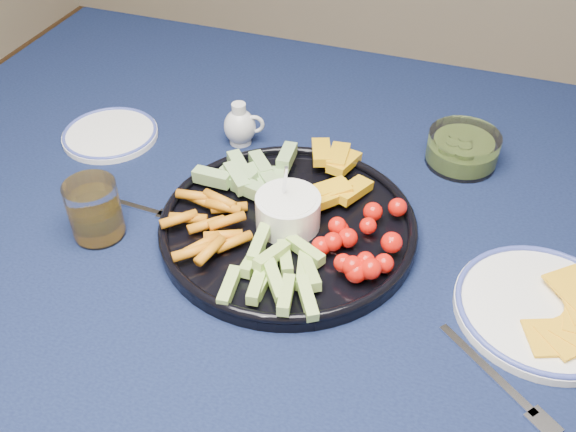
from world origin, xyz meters
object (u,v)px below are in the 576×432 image
(juice_tumbler, at_px, (95,213))
(side_plate_extra, at_px, (110,134))
(pickle_bowl, at_px, (462,150))
(crudite_platter, at_px, (287,221))
(cheese_plate, at_px, (544,307))
(creamer_pitcher, at_px, (240,126))
(dining_table, at_px, (346,249))

(juice_tumbler, height_order, side_plate_extra, juice_tumbler)
(pickle_bowl, xyz_separation_m, side_plate_extra, (-0.61, -0.14, -0.02))
(crudite_platter, xyz_separation_m, cheese_plate, (0.37, -0.04, -0.01))
(crudite_platter, xyz_separation_m, side_plate_extra, (-0.39, 0.13, -0.02))
(creamer_pitcher, height_order, pickle_bowl, creamer_pitcher)
(cheese_plate, bearing_deg, pickle_bowl, 116.28)
(side_plate_extra, bearing_deg, dining_table, -6.01)
(crudite_platter, relative_size, side_plate_extra, 2.27)
(crudite_platter, relative_size, juice_tumbler, 4.21)
(dining_table, xyz_separation_m, side_plate_extra, (-0.46, 0.05, 0.09))
(creamer_pitcher, bearing_deg, side_plate_extra, -164.12)
(dining_table, xyz_separation_m, pickle_bowl, (0.15, 0.18, 0.11))
(dining_table, distance_m, cheese_plate, 0.34)
(crudite_platter, bearing_deg, side_plate_extra, 161.09)
(crudite_platter, relative_size, creamer_pitcher, 4.90)
(dining_table, bearing_deg, side_plate_extra, 173.99)
(cheese_plate, bearing_deg, crudite_platter, 174.28)
(creamer_pitcher, relative_size, cheese_plate, 0.34)
(crudite_platter, height_order, juice_tumbler, crudite_platter)
(dining_table, relative_size, creamer_pitcher, 21.10)
(dining_table, height_order, juice_tumbler, juice_tumbler)
(creamer_pitcher, height_order, side_plate_extra, creamer_pitcher)
(dining_table, bearing_deg, creamer_pitcher, 153.88)
(cheese_plate, xyz_separation_m, side_plate_extra, (-0.76, 0.17, -0.00))
(cheese_plate, relative_size, side_plate_extra, 1.36)
(dining_table, distance_m, side_plate_extra, 0.47)
(dining_table, height_order, pickle_bowl, pickle_bowl)
(juice_tumbler, relative_size, side_plate_extra, 0.54)
(creamer_pitcher, relative_size, juice_tumbler, 0.86)
(pickle_bowl, xyz_separation_m, cheese_plate, (0.15, -0.31, -0.01))
(dining_table, height_order, crudite_platter, crudite_platter)
(crudite_platter, xyz_separation_m, creamer_pitcher, (-0.16, 0.20, 0.01))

